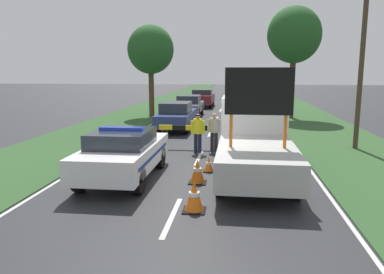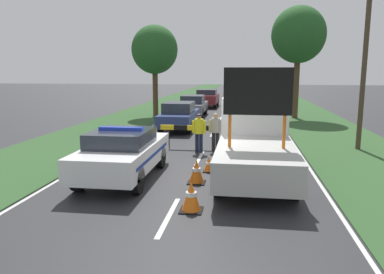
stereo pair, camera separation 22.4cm
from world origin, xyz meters
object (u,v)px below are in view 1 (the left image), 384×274
object	(u,v)px
police_officer	(198,130)
traffic_cone_near_truck	(263,139)
roadside_tree_near_left	(151,50)
traffic_cone_behind_barrier	(194,196)
queued_car_wagon_maroon	(203,98)
utility_pole	(362,55)
queued_car_hatch_blue	(176,116)
roadside_tree_near_right	(294,35)
road_barrier	(199,129)
pedestrian_civilian	(214,129)
police_car	(124,153)
traffic_cone_lane_edge	(162,139)
traffic_cone_near_police	(209,164)
queued_car_suv_grey	(189,105)
traffic_cone_centre_front	(197,171)
work_truck	(255,138)

from	to	relation	value
police_officer	traffic_cone_near_truck	bearing A→B (deg)	-137.61
roadside_tree_near_left	traffic_cone_behind_barrier	bearing A→B (deg)	-73.98
queued_car_wagon_maroon	utility_pole	bearing A→B (deg)	114.57
queued_car_hatch_blue	roadside_tree_near_right	bearing A→B (deg)	-138.99
road_barrier	police_officer	bearing A→B (deg)	-83.50
pedestrian_civilian	roadside_tree_near_right	distance (m)	13.32
police_car	traffic_cone_lane_edge	xyz separation A→B (m)	(0.05, 5.48, -0.56)
traffic_cone_near_police	traffic_cone_near_truck	distance (m)	5.11
traffic_cone_near_truck	queued_car_hatch_blue	size ratio (longest dim) A/B	0.13
police_officer	queued_car_suv_grey	bearing A→B (deg)	-72.56
traffic_cone_centre_front	utility_pole	xyz separation A→B (m)	(6.07, 5.63, 3.52)
queued_car_hatch_blue	queued_car_suv_grey	size ratio (longest dim) A/B	1.05
traffic_cone_lane_edge	roadside_tree_near_left	size ratio (longest dim) A/B	0.07
road_barrier	queued_car_wagon_maroon	world-z (taller)	queued_car_wagon_maroon
work_truck	queued_car_suv_grey	bearing A→B (deg)	-76.96
traffic_cone_near_truck	traffic_cone_centre_front	bearing A→B (deg)	-110.99
police_officer	traffic_cone_near_police	bearing A→B (deg)	111.56
work_truck	road_barrier	distance (m)	4.20
police_officer	traffic_cone_near_truck	xyz separation A→B (m)	(2.72, 1.83, -0.64)
work_truck	queued_car_hatch_blue	world-z (taller)	work_truck
traffic_cone_near_police	queued_car_suv_grey	bearing A→B (deg)	99.80
queued_car_hatch_blue	utility_pole	xyz separation A→B (m)	(8.33, -4.30, 3.09)
police_officer	traffic_cone_centre_front	world-z (taller)	police_officer
traffic_cone_near_police	queued_car_suv_grey	xyz separation A→B (m)	(-2.56, 14.83, 0.56)
traffic_cone_behind_barrier	road_barrier	bearing A→B (deg)	94.97
police_car	traffic_cone_lane_edge	world-z (taller)	police_car
work_truck	traffic_cone_near_police	size ratio (longest dim) A/B	12.08
traffic_cone_near_truck	roadside_tree_near_left	world-z (taller)	roadside_tree_near_left
pedestrian_civilian	queued_car_hatch_blue	bearing A→B (deg)	123.01
police_car	queued_car_suv_grey	distance (m)	15.89
roadside_tree_near_right	queued_car_hatch_blue	bearing A→B (deg)	-138.99
traffic_cone_lane_edge	roadside_tree_near_left	world-z (taller)	roadside_tree_near_left
traffic_cone_behind_barrier	queued_car_hatch_blue	xyz separation A→B (m)	(-2.42, 12.16, 0.42)
traffic_cone_near_police	traffic_cone_near_truck	xyz separation A→B (m)	(2.05, 4.68, 0.05)
queued_car_hatch_blue	roadside_tree_near_right	world-z (taller)	roadside_tree_near_right
traffic_cone_centre_front	traffic_cone_lane_edge	bearing A→B (deg)	111.43
traffic_cone_near_police	roadside_tree_near_left	xyz separation A→B (m)	(-5.28, 14.67, 4.45)
traffic_cone_near_police	utility_pole	distance (m)	8.15
police_officer	roadside_tree_near_left	distance (m)	13.23
pedestrian_civilian	utility_pole	bearing A→B (deg)	19.89
traffic_cone_centre_front	roadside_tree_near_right	xyz separation A→B (m)	(4.80, 16.07, 5.24)
work_truck	roadside_tree_near_right	distance (m)	15.65
police_officer	roadside_tree_near_right	distance (m)	13.86
traffic_cone_centre_front	traffic_cone_lane_edge	size ratio (longest dim) A/B	1.46
traffic_cone_near_truck	roadside_tree_near_left	size ratio (longest dim) A/B	0.09
pedestrian_civilian	queued_car_hatch_blue	world-z (taller)	pedestrian_civilian
traffic_cone_centre_front	traffic_cone_behind_barrier	size ratio (longest dim) A/B	0.97
police_car	roadside_tree_near_left	world-z (taller)	roadside_tree_near_left
police_car	traffic_cone_near_truck	distance (m)	7.35
pedestrian_civilian	work_truck	bearing A→B (deg)	-55.47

